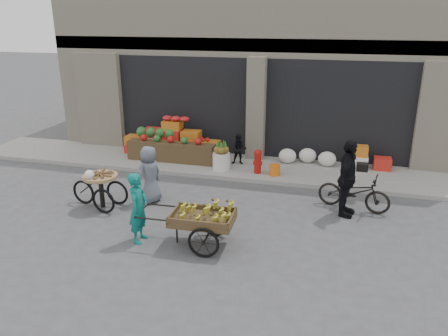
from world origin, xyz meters
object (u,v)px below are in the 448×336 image
(tricycle_cart, at_px, (101,186))
(fire_hydrant, at_px, (258,160))
(bicycle, at_px, (354,192))
(banana_cart, at_px, (200,216))
(vendor_woman, at_px, (138,208))
(seated_person, at_px, (239,149))
(pineapple_bin, at_px, (221,161))
(cyclist, at_px, (347,179))
(vendor_grey, at_px, (150,175))
(orange_bucket, at_px, (274,170))

(tricycle_cart, bearing_deg, fire_hydrant, 49.86)
(fire_hydrant, distance_m, bicycle, 3.10)
(banana_cart, xyz_separation_m, vendor_woman, (-1.28, -0.13, 0.10))
(seated_person, distance_m, banana_cart, 4.91)
(seated_person, height_order, bicycle, seated_person)
(pineapple_bin, bearing_deg, bicycle, -23.95)
(vendor_woman, bearing_deg, banana_cart, -85.72)
(pineapple_bin, relative_size, banana_cart, 0.24)
(vendor_woman, bearing_deg, bicycle, -59.01)
(vendor_woman, bearing_deg, cyclist, -61.78)
(vendor_grey, bearing_deg, tricycle_cart, -36.91)
(fire_hydrant, relative_size, tricycle_cart, 0.49)
(orange_bucket, bearing_deg, pineapple_bin, 176.42)
(vendor_woman, distance_m, tricycle_cart, 2.11)
(fire_hydrant, bearing_deg, tricycle_cart, -137.15)
(vendor_grey, bearing_deg, pineapple_bin, 177.83)
(tricycle_cart, height_order, vendor_grey, vendor_grey)
(banana_cart, distance_m, cyclist, 3.62)
(seated_person, bearing_deg, pineapple_bin, -133.69)
(fire_hydrant, xyz_separation_m, seated_person, (-0.70, 0.65, 0.08))
(tricycle_cart, height_order, bicycle, tricycle_cart)
(banana_cart, distance_m, bicycle, 4.02)
(fire_hydrant, relative_size, cyclist, 0.39)
(banana_cart, bearing_deg, vendor_woman, -175.84)
(vendor_grey, xyz_separation_m, bicycle, (4.92, 0.84, -0.28))
(pineapple_bin, relative_size, cyclist, 0.28)
(seated_person, height_order, tricycle_cart, seated_person)
(banana_cart, relative_size, vendor_grey, 1.49)
(orange_bucket, xyz_separation_m, vendor_woman, (-2.17, -4.33, 0.48))
(fire_hydrant, relative_size, vendor_grey, 0.49)
(pineapple_bin, height_order, bicycle, bicycle)
(cyclist, bearing_deg, vendor_grey, 108.75)
(fire_hydrant, height_order, banana_cart, banana_cart)
(orange_bucket, relative_size, banana_cart, 0.15)
(orange_bucket, bearing_deg, tricycle_cart, -141.61)
(seated_person, xyz_separation_m, vendor_grey, (-1.57, -3.11, 0.14))
(pineapple_bin, xyz_separation_m, cyclist, (3.55, -2.07, 0.55))
(banana_cart, bearing_deg, orange_bucket, 76.31)
(vendor_grey, bearing_deg, cyclist, 118.20)
(pineapple_bin, xyz_separation_m, seated_person, (0.40, 0.60, 0.21))
(orange_bucket, height_order, seated_person, seated_person)
(fire_hydrant, height_order, seated_person, seated_person)
(bicycle, xyz_separation_m, cyclist, (-0.20, -0.40, 0.47))
(fire_hydrant, bearing_deg, banana_cart, -95.18)
(vendor_grey, bearing_deg, fire_hydrant, 160.12)
(vendor_woman, relative_size, vendor_grey, 1.03)
(pineapple_bin, xyz_separation_m, orange_bucket, (1.60, -0.10, -0.10))
(pineapple_bin, xyz_separation_m, fire_hydrant, (1.10, -0.05, 0.13))
(pineapple_bin, height_order, vendor_grey, vendor_grey)
(banana_cart, height_order, cyclist, cyclist)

